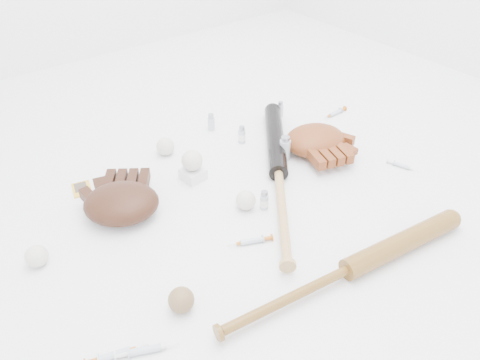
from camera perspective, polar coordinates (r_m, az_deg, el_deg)
bat_dark at (r=1.67m, az=4.72°, el=0.97°), size 0.64×0.80×0.07m
bat_wood at (r=1.35m, az=13.10°, el=-10.55°), size 0.88×0.17×0.06m
glove_dark at (r=1.55m, az=-14.27°, el=-2.70°), size 0.40×0.40×0.10m
glove_tan at (r=1.83m, az=9.15°, el=4.86°), size 0.35×0.35×0.10m
trading_card at (r=1.73m, az=-18.73°, el=-1.05°), size 0.08×0.10×0.00m
pedestal at (r=1.68m, az=-5.74°, el=0.74°), size 0.08×0.08×0.04m
baseball_on_pedestal at (r=1.65m, az=-5.87°, el=2.39°), size 0.08×0.08×0.08m
baseball_left at (r=1.47m, az=-23.56°, el=-8.51°), size 0.06×0.06×0.06m
baseball_upper at (r=1.82m, az=-9.09°, el=4.06°), size 0.07×0.07×0.07m
baseball_mid at (r=1.54m, az=0.71°, el=-2.49°), size 0.07×0.07×0.07m
baseball_aged at (r=1.26m, az=-7.18°, el=-14.30°), size 0.07×0.07×0.07m
syringe_0 at (r=1.22m, az=-15.04°, el=-19.87°), size 0.17×0.08×0.02m
syringe_1 at (r=1.43m, az=1.44°, el=-7.44°), size 0.15×0.09×0.02m
syringe_2 at (r=1.91m, az=3.60°, el=5.17°), size 0.11×0.14×0.02m
syringe_3 at (r=1.84m, az=19.10°, el=1.68°), size 0.07×0.13×0.02m
syringe_4 at (r=2.13m, az=11.55°, el=8.02°), size 0.16×0.03×0.02m
syringe_5 at (r=1.21m, az=-11.50°, el=-19.65°), size 0.17×0.10×0.02m
vial_0 at (r=2.07m, az=4.94°, el=8.60°), size 0.03×0.03×0.07m
vial_1 at (r=1.96m, az=-3.53°, el=7.07°), size 0.03×0.03×0.07m
vial_2 at (r=1.87m, az=0.23°, el=5.56°), size 0.03×0.03×0.07m
vial_3 at (r=1.77m, az=5.50°, el=3.90°), size 0.04×0.04×0.10m
vial_4 at (r=1.54m, az=2.97°, el=-2.44°), size 0.03×0.03×0.07m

